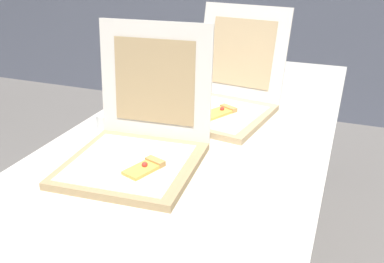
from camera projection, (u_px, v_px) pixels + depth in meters
The scene contains 5 objects.
table at pixel (203, 142), 1.50m from camera, with size 0.86×2.10×0.74m.
pizza_box_front at pixel (138, 145), 1.24m from camera, with size 0.39×0.42×0.39m.
pizza_box_middle at pixel (222, 99), 1.60m from camera, with size 0.43×0.50×0.38m.
cup_white_near_center at pixel (105, 122), 1.47m from camera, with size 0.06×0.06×0.06m, color white.
cup_white_far at pixel (175, 88), 1.81m from camera, with size 0.06×0.06×0.06m, color white.
Camera 1 is at (0.45, -0.70, 1.33)m, focal length 39.66 mm.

